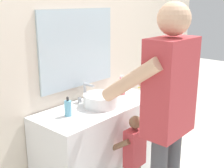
% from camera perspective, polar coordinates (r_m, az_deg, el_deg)
% --- Properties ---
extents(back_wall, '(4.40, 0.10, 2.70)m').
position_cam_1_polar(back_wall, '(2.81, -7.31, 7.08)').
color(back_wall, beige).
rests_on(back_wall, ground).
extents(vanity_cabinet, '(1.25, 0.54, 0.85)m').
position_cam_1_polar(vanity_cabinet, '(2.88, -2.30, -12.08)').
color(vanity_cabinet, white).
rests_on(vanity_cabinet, ground).
extents(sink_basin, '(0.33, 0.33, 0.11)m').
position_cam_1_polar(sink_basin, '(2.68, -2.10, -3.12)').
color(sink_basin, white).
rests_on(sink_basin, vanity_cabinet).
extents(faucet, '(0.18, 0.14, 0.18)m').
position_cam_1_polar(faucet, '(2.80, -5.13, -1.75)').
color(faucet, '#B7BABF').
rests_on(faucet, vanity_cabinet).
extents(toothbrush_cup, '(0.07, 0.07, 0.21)m').
position_cam_1_polar(toothbrush_cup, '(3.01, 1.96, -1.02)').
color(toothbrush_cup, '#D86666').
rests_on(toothbrush_cup, vanity_cabinet).
extents(soap_bottle, '(0.06, 0.06, 0.17)m').
position_cam_1_polar(soap_bottle, '(2.47, -8.56, -4.66)').
color(soap_bottle, '#66B2D1').
rests_on(soap_bottle, vanity_cabinet).
extents(child_toddler, '(0.26, 0.26, 0.85)m').
position_cam_1_polar(child_toddler, '(2.61, 4.28, -13.15)').
color(child_toddler, '#6B5B4C').
rests_on(child_toddler, ground).
extents(adult_parent, '(0.55, 0.58, 1.77)m').
position_cam_1_polar(adult_parent, '(2.18, 10.70, -3.35)').
color(adult_parent, '#47474C').
rests_on(adult_parent, ground).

